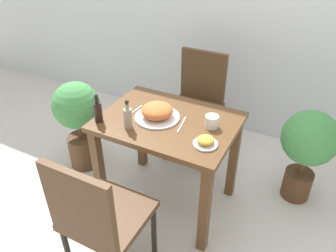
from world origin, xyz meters
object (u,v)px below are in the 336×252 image
side_plate (206,141)px  condiment_bottle (98,111)px  drink_cup (212,121)px  food_plate (157,112)px  chair_near (98,217)px  chair_far (197,99)px  potted_plant_right (308,145)px  potted_plant_left (78,117)px  sauce_bottle (128,117)px

side_plate → condiment_bottle: size_ratio=0.75×
drink_cup → food_plate: bearing=-169.5°
chair_near → drink_cup: chair_near is taller
chair_far → condiment_bottle: (-0.31, -0.91, 0.28)m
side_plate → potted_plant_right: side_plate is taller
chair_far → potted_plant_left: size_ratio=1.18×
chair_far → potted_plant_right: 0.96m
chair_near → sauce_bottle: 0.62m
sauce_bottle → condiment_bottle: 0.21m
chair_near → potted_plant_right: size_ratio=1.24×
side_plate → sauce_bottle: sauce_bottle is taller
chair_far → chair_near: bearing=-88.2°
chair_near → potted_plant_right: chair_near is taller
side_plate → potted_plant_left: 1.21m
drink_cup → chair_near: bearing=-111.8°
food_plate → condiment_bottle: (-0.32, -0.21, 0.03)m
chair_far → side_plate: chair_far is taller
drink_cup → sauce_bottle: bearing=-151.8°
sauce_bottle → side_plate: bearing=5.6°
food_plate → sauce_bottle: bearing=-120.2°
food_plate → sauce_bottle: sauce_bottle is taller
chair_far → potted_plant_left: 1.00m
drink_cup → potted_plant_left: size_ratio=0.11×
potted_plant_left → condiment_bottle: bearing=-31.0°
chair_far → food_plate: bearing=-89.7°
chair_far → condiment_bottle: bearing=-109.1°
chair_near → side_plate: bearing=-121.0°
drink_cup → potted_plant_left: 1.16m
food_plate → drink_cup: bearing=10.5°
sauce_bottle → condiment_bottle: size_ratio=1.00×
side_plate → drink_cup: 0.20m
side_plate → condiment_bottle: (-0.71, -0.07, 0.05)m
side_plate → sauce_bottle: 0.50m
food_plate → potted_plant_left: bearing=175.0°
side_plate → chair_near: bearing=-121.0°
side_plate → drink_cup: bearing=100.9°
drink_cup → potted_plant_left: (-1.13, 0.00, -0.29)m
condiment_bottle → potted_plant_right: condiment_bottle is taller
potted_plant_left → potted_plant_right: bearing=14.6°
food_plate → side_plate: (0.39, -0.13, -0.02)m
chair_near → condiment_bottle: 0.69m
food_plate → sauce_bottle: size_ratio=1.53×
chair_far → condiment_bottle: size_ratio=4.72×
drink_cup → chair_far: bearing=119.4°
sauce_bottle → potted_plant_right: (1.04, 0.69, -0.32)m
food_plate → potted_plant_left: size_ratio=0.38×
food_plate → side_plate: size_ratio=2.04×
potted_plant_right → chair_far: bearing=168.4°
drink_cup → potted_plant_right: (0.58, 0.44, -0.28)m
food_plate → sauce_bottle: 0.21m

